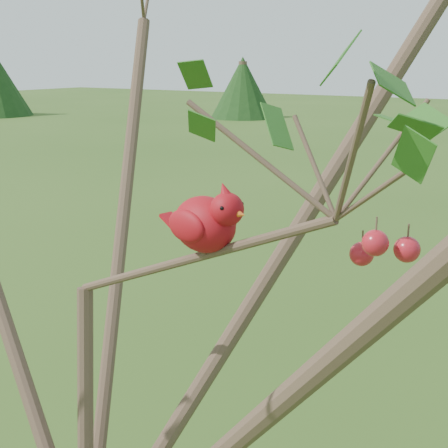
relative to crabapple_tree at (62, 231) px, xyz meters
name	(u,v)px	position (x,y,z in m)	size (l,w,h in m)	color
crabapple_tree	(62,231)	(0.00, 0.00, 0.00)	(2.35, 2.05, 2.95)	#483226
cardinal	(207,222)	(0.27, 0.09, 0.03)	(0.21, 0.13, 0.15)	#A30E13
distant_trees	(410,88)	(-5.65, 21.91, -0.69)	(45.93, 13.48, 3.10)	#483226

